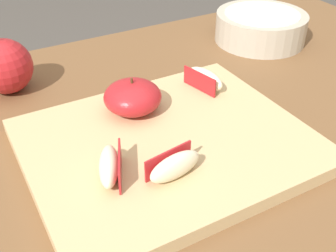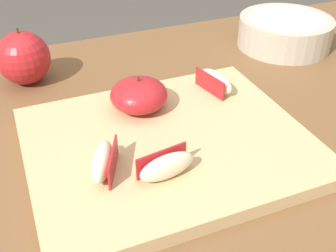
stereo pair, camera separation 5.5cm
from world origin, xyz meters
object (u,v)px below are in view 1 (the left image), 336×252
apple_half_skin_up (133,97)px  apple_wedge_front (205,79)px  whole_apple_crimson (5,66)px  cutting_board (168,144)px  ceramic_fruit_bowl (261,26)px  apple_wedge_middle (175,166)px  apple_wedge_near_knife (110,166)px

apple_half_skin_up → apple_wedge_front: (0.13, 0.01, -0.01)m
apple_wedge_front → whole_apple_crimson: whole_apple_crimson is taller
cutting_board → ceramic_fruit_bowl: 0.42m
cutting_board → apple_wedge_middle: (-0.03, -0.07, 0.03)m
whole_apple_crimson → apple_wedge_middle: bearing=-70.3°
apple_wedge_near_knife → apple_wedge_front: bearing=30.1°
cutting_board → apple_wedge_near_knife: 0.11m
apple_half_skin_up → apple_wedge_middle: apple_half_skin_up is taller
apple_wedge_near_knife → ceramic_fruit_bowl: (0.45, 0.26, -0.00)m
whole_apple_crimson → apple_half_skin_up: bearing=-52.7°
whole_apple_crimson → apple_wedge_front: bearing=-33.6°
apple_half_skin_up → whole_apple_crimson: bearing=127.3°
cutting_board → whole_apple_crimson: size_ratio=3.78×
apple_wedge_front → ceramic_fruit_bowl: (0.23, 0.14, -0.00)m
cutting_board → apple_wedge_middle: apple_wedge_middle is taller
apple_wedge_front → ceramic_fruit_bowl: bearing=31.2°
whole_apple_crimson → cutting_board: bearing=-60.6°
cutting_board → apple_wedge_middle: size_ratio=5.00×
cutting_board → apple_wedge_near_knife: bearing=-161.2°
cutting_board → apple_wedge_near_knife: apple_wedge_near_knife is taller
cutting_board → apple_wedge_front: size_ratio=4.96×
ceramic_fruit_bowl → cutting_board: bearing=-146.4°
apple_wedge_front → ceramic_fruit_bowl: size_ratio=0.41×
apple_wedge_near_knife → ceramic_fruit_bowl: size_ratio=0.41×
apple_wedge_near_knife → apple_wedge_middle: bearing=-29.1°
apple_wedge_near_knife → cutting_board: bearing=18.8°
whole_apple_crimson → ceramic_fruit_bowl: bearing=-4.7°
whole_apple_crimson → ceramic_fruit_bowl: (0.50, -0.04, -0.01)m
apple_wedge_front → apple_wedge_middle: 0.22m
whole_apple_crimson → ceramic_fruit_bowl: size_ratio=0.53×
apple_wedge_middle → ceramic_fruit_bowl: bearing=38.5°
apple_wedge_middle → ceramic_fruit_bowl: (0.38, 0.30, -0.00)m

